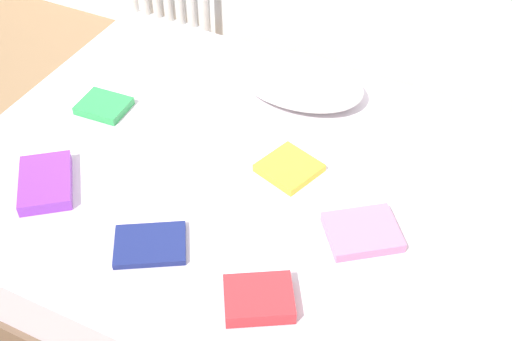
{
  "coord_description": "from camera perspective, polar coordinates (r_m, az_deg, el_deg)",
  "views": [
    {
      "loc": [
        0.74,
        -1.47,
        2.07
      ],
      "look_at": [
        0.0,
        0.05,
        0.48
      ],
      "focal_mm": 47.39,
      "sensor_mm": 36.0,
      "label": 1
    }
  ],
  "objects": [
    {
      "name": "ground_plane",
      "position": [
        2.65,
        -0.48,
        -8.26
      ],
      "size": [
        8.0,
        8.0,
        0.0
      ],
      "primitive_type": "plane",
      "color": "#93704C"
    },
    {
      "name": "bed",
      "position": [
        2.46,
        -0.51,
        -4.68
      ],
      "size": [
        2.0,
        1.5,
        0.5
      ],
      "color": "brown",
      "rests_on": "ground"
    },
    {
      "name": "pillow",
      "position": [
        2.6,
        3.73,
        7.52
      ],
      "size": [
        0.5,
        0.33,
        0.12
      ],
      "primitive_type": "ellipsoid",
      "color": "white",
      "rests_on": "bed"
    },
    {
      "name": "textbook_pink",
      "position": [
        2.1,
        8.96,
        -5.15
      ],
      "size": [
        0.28,
        0.27,
        0.03
      ],
      "primitive_type": "cube",
      "rotation": [
        0.0,
        0.0,
        0.65
      ],
      "color": "pink",
      "rests_on": "bed"
    },
    {
      "name": "textbook_navy",
      "position": [
        2.08,
        -8.93,
        -6.21
      ],
      "size": [
        0.27,
        0.25,
        0.02
      ],
      "primitive_type": "cube",
      "rotation": [
        0.0,
        0.0,
        0.54
      ],
      "color": "navy",
      "rests_on": "bed"
    },
    {
      "name": "textbook_purple",
      "position": [
        2.33,
        -17.34,
        -0.98
      ],
      "size": [
        0.28,
        0.3,
        0.04
      ],
      "primitive_type": "cube",
      "rotation": [
        0.0,
        0.0,
        -0.91
      ],
      "color": "purple",
      "rests_on": "bed"
    },
    {
      "name": "textbook_red",
      "position": [
        1.91,
        0.24,
        -10.78
      ],
      "size": [
        0.24,
        0.23,
        0.05
      ],
      "primitive_type": "cube",
      "rotation": [
        0.0,
        0.0,
        0.53
      ],
      "color": "red",
      "rests_on": "bed"
    },
    {
      "name": "textbook_yellow",
      "position": [
        2.28,
        2.82,
        0.22
      ],
      "size": [
        0.22,
        0.22,
        0.03
      ],
      "primitive_type": "cube",
      "rotation": [
        0.0,
        0.0,
        -0.33
      ],
      "color": "yellow",
      "rests_on": "bed"
    },
    {
      "name": "textbook_green",
      "position": [
        2.6,
        -12.72,
        5.34
      ],
      "size": [
        0.19,
        0.16,
        0.03
      ],
      "primitive_type": "cube",
      "rotation": [
        0.0,
        0.0,
        0.05
      ],
      "color": "green",
      "rests_on": "bed"
    }
  ]
}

